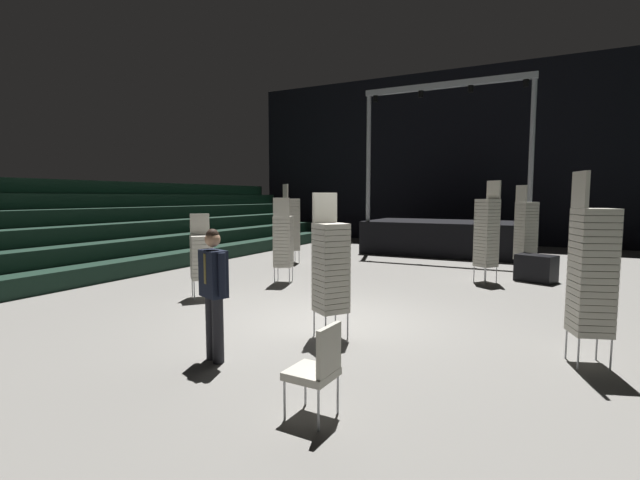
# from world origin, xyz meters

# --- Properties ---
(ground_plane) EXTENTS (22.00, 30.00, 0.10)m
(ground_plane) POSITION_xyz_m (0.00, 0.00, -0.05)
(ground_plane) COLOR slate
(arena_end_wall) EXTENTS (22.00, 0.30, 8.00)m
(arena_end_wall) POSITION_xyz_m (0.00, 15.00, 4.00)
(arena_end_wall) COLOR black
(arena_end_wall) RESTS_ON ground_plane
(bleacher_bank_left) EXTENTS (4.50, 24.00, 2.70)m
(bleacher_bank_left) POSITION_xyz_m (-8.75, 1.00, 1.35)
(bleacher_bank_left) COLOR black
(bleacher_bank_left) RESTS_ON ground_plane
(stage_riser) EXTENTS (6.05, 3.27, 6.06)m
(stage_riser) POSITION_xyz_m (0.00, 10.52, 0.70)
(stage_riser) COLOR black
(stage_riser) RESTS_ON ground_plane
(man_with_tie) EXTENTS (0.56, 0.37, 1.75)m
(man_with_tie) POSITION_xyz_m (-0.46, -2.38, 0.99)
(man_with_tie) COLOR black
(man_with_tie) RESTS_ON ground_plane
(chair_stack_front_left) EXTENTS (0.62, 0.62, 1.79)m
(chair_stack_front_left) POSITION_xyz_m (-3.18, 0.44, 0.90)
(chair_stack_front_left) COLOR #B2B5BA
(chair_stack_front_left) RESTS_ON ground_plane
(chair_stack_front_right) EXTENTS (0.62, 0.62, 2.48)m
(chair_stack_front_right) POSITION_xyz_m (2.81, 6.80, 1.24)
(chair_stack_front_right) COLOR #B2B5BA
(chair_stack_front_right) RESTS_ON ground_plane
(chair_stack_mid_left) EXTENTS (0.56, 0.56, 2.14)m
(chair_stack_mid_left) POSITION_xyz_m (-2.54, 2.70, 1.07)
(chair_stack_mid_left) COLOR #B2B5BA
(chair_stack_mid_left) RESTS_ON ground_plane
(chair_stack_mid_right) EXTENTS (0.56, 0.56, 2.48)m
(chair_stack_mid_right) POSITION_xyz_m (3.90, -0.29, 1.24)
(chair_stack_mid_right) COLOR #B2B5BA
(chair_stack_mid_right) RESTS_ON ground_plane
(chair_stack_mid_centre) EXTENTS (0.61, 0.61, 2.56)m
(chair_stack_mid_centre) POSITION_xyz_m (1.99, 5.07, 1.28)
(chair_stack_mid_centre) COLOR #B2B5BA
(chair_stack_mid_centre) RESTS_ON ground_plane
(chair_stack_rear_left) EXTENTS (0.57, 0.57, 1.79)m
(chair_stack_rear_left) POSITION_xyz_m (-2.72, 6.07, 0.90)
(chair_stack_rear_left) COLOR #B2B5BA
(chair_stack_rear_left) RESTS_ON ground_plane
(chair_stack_rear_right) EXTENTS (0.62, 0.62, 2.56)m
(chair_stack_rear_right) POSITION_xyz_m (-4.12, 5.75, 1.28)
(chair_stack_rear_right) COLOR #B2B5BA
(chair_stack_rear_right) RESTS_ON ground_plane
(chair_stack_rear_centre) EXTENTS (0.61, 0.61, 2.22)m
(chair_stack_rear_centre) POSITION_xyz_m (0.46, -0.78, 1.11)
(chair_stack_rear_centre) COLOR #B2B5BA
(chair_stack_rear_centre) RESTS_ON ground_plane
(equipment_road_case) EXTENTS (1.06, 0.88, 0.68)m
(equipment_road_case) POSITION_xyz_m (3.13, 5.77, 0.34)
(equipment_road_case) COLOR black
(equipment_road_case) RESTS_ON ground_plane
(loose_chair_near_man) EXTENTS (0.46, 0.46, 0.95)m
(loose_chair_near_man) POSITION_xyz_m (1.47, -3.14, 0.53)
(loose_chair_near_man) COLOR #B2B5BA
(loose_chair_near_man) RESTS_ON ground_plane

